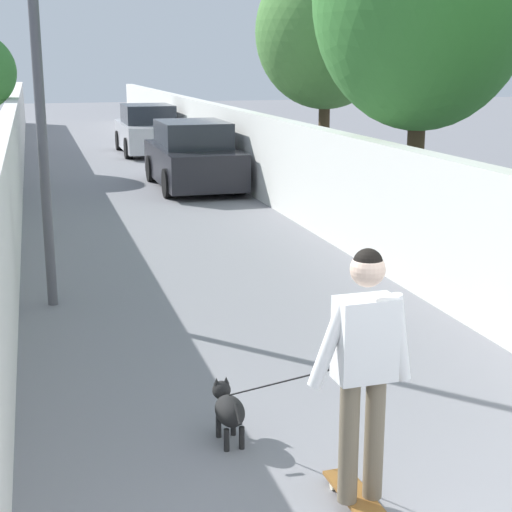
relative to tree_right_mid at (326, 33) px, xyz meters
name	(u,v)px	position (x,y,z in m)	size (l,w,h in m)	color
ground_plane	(137,195)	(1.00, 4.02, -3.47)	(80.00, 80.00, 0.00)	gray
wall_left	(10,168)	(-1.00, 6.59, -2.51)	(48.00, 0.30, 1.91)	silver
fence_right	(274,162)	(-1.00, 1.45, -2.58)	(48.00, 0.30, 1.78)	silver
tree_right_mid	(326,33)	(0.00, 0.00, 0.00)	(3.01, 3.01, 5.09)	#473523
lamp_post	(36,48)	(-6.72, 6.04, -0.44)	(0.36, 0.36, 4.44)	#4C4C51
skateboard	(359,500)	(-11.90, 4.22, -3.40)	(0.81, 0.22, 0.08)	brown
person_skateboarder	(365,357)	(-11.90, 4.22, -2.39)	(0.23, 0.71, 1.70)	#726651
dog	(229,408)	(-10.73, 4.82, -3.19)	(1.46, 0.72, 1.06)	black
car_near	(193,157)	(1.66, 2.60, -2.75)	(3.97, 1.80, 1.54)	black
car_far	(148,131)	(8.87, 2.60, -2.75)	(3.99, 1.80, 1.54)	silver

